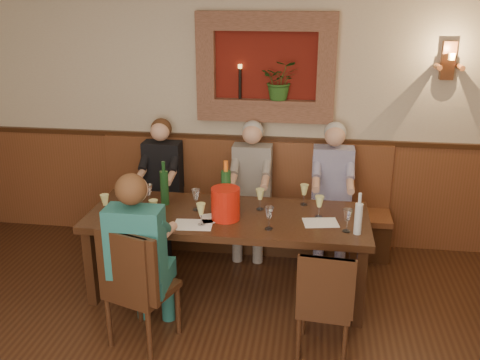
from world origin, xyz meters
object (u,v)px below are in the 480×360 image
Objects in this scene: dining_table at (228,222)px; water_bottle at (358,218)px; person_bench_mid at (251,200)px; spittoon_bucket at (226,204)px; person_bench_right at (331,204)px; wine_bottle_green_b at (164,187)px; person_bench_left at (162,195)px; person_chair_front at (142,273)px; wine_bottle_green_a at (226,190)px; chair_near_left at (142,309)px; bench at (243,216)px; chair_near_right at (323,323)px.

water_bottle is at bearing -12.33° from dining_table.
person_bench_mid is 4.96× the size of spittoon_bucket.
person_bench_right is 3.42× the size of wine_bottle_green_b.
person_bench_left is 3.93× the size of water_bottle.
wine_bottle_green_b is at bearing -155.23° from person_bench_right.
person_bench_left is 0.97× the size of person_chair_front.
wine_bottle_green_a is 1.33× the size of water_bottle.
chair_near_left is 0.73× the size of person_bench_mid.
person_chair_front is 3.03× the size of wine_bottle_green_a.
wine_bottle_green_b reaches higher than chair_near_left.
bench is 1.18m from spittoon_bucket.
chair_near_right is 1.90× the size of wine_bottle_green_a.
dining_table is at bearing -96.73° from person_bench_mid.
wine_bottle_green_a reaches higher than bench.
water_bottle is (1.10, -0.30, -0.06)m from wine_bottle_green_a.
bench reaches higher than chair_near_left.
person_bench_right reaches higher than person_bench_mid.
person_bench_mid reaches higher than chair_near_right.
dining_table is 1.20m from chair_near_right.
spittoon_bucket is at bearing 72.96° from chair_near_left.
chair_near_right is 1.40m from person_chair_front.
person_bench_right is at bearing 42.95° from dining_table.
person_chair_front reaches higher than bench.
person_bench_right is at bearing -6.58° from bench.
water_bottle reaches higher than dining_table.
spittoon_bucket is at bearing -22.51° from wine_bottle_green_b.
person_bench_right reaches higher than person_bench_left.
wine_bottle_green_b is (-0.57, 0.08, -0.03)m from wine_bottle_green_a.
wine_bottle_green_a is (-0.86, 0.82, 0.69)m from chair_near_right.
person_chair_front is 3.46× the size of wine_bottle_green_b.
water_bottle is at bearing 69.93° from chair_near_right.
person_bench_left is at bearing -172.96° from bench.
dining_table is 1.77× the size of person_bench_mid.
person_bench_right is (1.43, 1.66, 0.28)m from chair_near_left.
person_bench_mid is 0.80m from person_bench_right.
person_bench_mid is at bearing 69.02° from person_chair_front.
person_bench_mid is (0.10, 0.84, -0.12)m from dining_table.
chair_near_left is at bearing -79.50° from person_bench_left.
wine_bottle_green_b is (-1.43, 0.90, 0.66)m from chair_near_right.
chair_near_right is at bearing -65.10° from person_bench_mid.
chair_near_right is at bearing -114.81° from water_bottle.
wine_bottle_green_a is at bearing 98.03° from spittoon_bucket.
water_bottle reaches higher than spittoon_bucket.
chair_near_right is at bearing 21.93° from chair_near_left.
dining_table is 0.80× the size of bench.
person_bench_right is 5.01× the size of spittoon_bucket.
person_bench_right reaches higher than water_bottle.
bench is 0.27m from person_bench_mid.
person_bench_mid reaches higher than chair_near_left.
person_bench_mid is 3.38× the size of wine_bottle_green_b.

